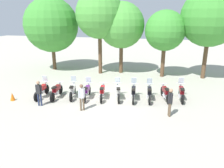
# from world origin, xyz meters

# --- Properties ---
(ground_plane) EXTENTS (80.00, 80.00, 0.00)m
(ground_plane) POSITION_xyz_m (0.00, 0.00, 0.00)
(ground_plane) COLOR #ADA899
(motorcycle_0) EXTENTS (0.62, 2.19, 1.37)m
(motorcycle_0) POSITION_xyz_m (-4.70, -0.82, 0.52)
(motorcycle_0) COLOR black
(motorcycle_0) RESTS_ON ground_plane
(motorcycle_1) EXTENTS (0.62, 2.19, 0.99)m
(motorcycle_1) POSITION_xyz_m (-3.65, -0.67, 0.50)
(motorcycle_1) COLOR black
(motorcycle_1) RESTS_ON ground_plane
(motorcycle_2) EXTENTS (0.78, 2.15, 1.37)m
(motorcycle_2) POSITION_xyz_m (-2.62, -0.31, 0.52)
(motorcycle_2) COLOR black
(motorcycle_2) RESTS_ON ground_plane
(motorcycle_3) EXTENTS (0.62, 2.18, 1.37)m
(motorcycle_3) POSITION_xyz_m (-1.57, -0.32, 0.52)
(motorcycle_3) COLOR black
(motorcycle_3) RESTS_ON ground_plane
(motorcycle_4) EXTENTS (0.66, 2.17, 0.99)m
(motorcycle_4) POSITION_xyz_m (-0.53, -0.11, 0.50)
(motorcycle_4) COLOR black
(motorcycle_4) RESTS_ON ground_plane
(motorcycle_5) EXTENTS (0.80, 2.14, 1.37)m
(motorcycle_5) POSITION_xyz_m (0.51, 0.13, 0.52)
(motorcycle_5) COLOR black
(motorcycle_5) RESTS_ON ground_plane
(motorcycle_6) EXTENTS (0.62, 2.18, 1.37)m
(motorcycle_6) POSITION_xyz_m (1.55, 0.22, 0.52)
(motorcycle_6) COLOR black
(motorcycle_6) RESTS_ON ground_plane
(motorcycle_7) EXTENTS (0.62, 2.19, 1.37)m
(motorcycle_7) POSITION_xyz_m (2.60, 0.41, 0.52)
(motorcycle_7) COLOR black
(motorcycle_7) RESTS_ON ground_plane
(motorcycle_8) EXTENTS (0.80, 2.14, 0.99)m
(motorcycle_8) POSITION_xyz_m (3.64, 0.73, 0.50)
(motorcycle_8) COLOR black
(motorcycle_8) RESTS_ON ground_plane
(motorcycle_9) EXTENTS (0.62, 2.19, 1.37)m
(motorcycle_9) POSITION_xyz_m (4.68, 1.00, 0.52)
(motorcycle_9) COLOR black
(motorcycle_9) RESTS_ON ground_plane
(person_0) EXTENTS (0.39, 0.29, 1.65)m
(person_0) POSITION_xyz_m (-1.16, -2.26, 0.96)
(person_0) COLOR brown
(person_0) RESTS_ON ground_plane
(person_1) EXTENTS (0.41, 0.25, 1.63)m
(person_1) POSITION_xyz_m (-4.01, -2.22, 0.95)
(person_1) COLOR #232D4C
(person_1) RESTS_ON ground_plane
(person_2) EXTENTS (0.27, 0.41, 1.64)m
(person_2) POSITION_xyz_m (3.90, -1.82, 0.95)
(person_2) COLOR brown
(person_2) RESTS_ON ground_plane
(tree_0) EXTENTS (5.36, 5.36, 7.20)m
(tree_0) POSITION_xyz_m (-7.79, 6.86, 4.51)
(tree_0) COLOR brown
(tree_0) RESTS_ON ground_plane
(tree_1) EXTENTS (4.41, 4.41, 7.73)m
(tree_1) POSITION_xyz_m (-2.63, 6.45, 5.51)
(tree_1) COLOR brown
(tree_1) RESTS_ON ground_plane
(tree_2) EXTENTS (4.30, 4.30, 6.72)m
(tree_2) POSITION_xyz_m (-0.72, 7.16, 4.55)
(tree_2) COLOR brown
(tree_2) RESTS_ON ground_plane
(tree_3) EXTENTS (3.55, 3.55, 5.95)m
(tree_3) POSITION_xyz_m (3.29, 6.66, 4.15)
(tree_3) COLOR brown
(tree_3) RESTS_ON ground_plane
(tree_4) EXTENTS (4.94, 4.94, 7.76)m
(tree_4) POSITION_xyz_m (6.89, 6.97, 5.28)
(tree_4) COLOR brown
(tree_4) RESTS_ON ground_plane
(traffic_cone) EXTENTS (0.32, 0.32, 0.55)m
(traffic_cone) POSITION_xyz_m (-6.29, -1.86, 0.28)
(traffic_cone) COLOR orange
(traffic_cone) RESTS_ON ground_plane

